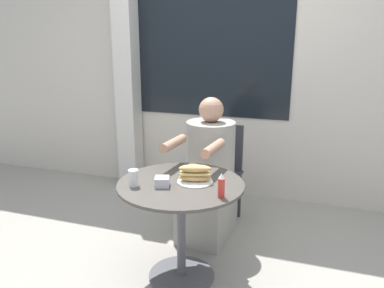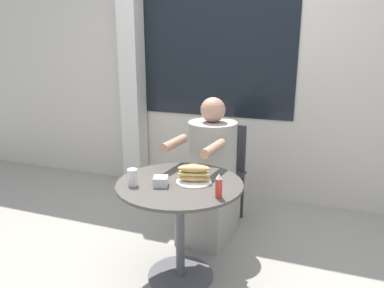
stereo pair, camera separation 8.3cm
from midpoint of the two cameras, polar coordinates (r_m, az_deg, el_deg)
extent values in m
plane|color=gray|center=(2.78, -2.51, -19.48)|extent=(8.00, 8.00, 0.00)
cube|color=beige|center=(3.81, 6.03, 12.59)|extent=(8.00, 0.08, 2.80)
cube|color=black|center=(3.83, 1.78, 14.75)|extent=(1.66, 0.01, 1.40)
cube|color=beige|center=(4.07, -10.40, 9.78)|extent=(0.21, 0.21, 2.40)
cylinder|color=#47423D|center=(2.45, -2.70, -6.13)|extent=(0.83, 0.83, 0.02)
cylinder|color=#515156|center=(2.59, -2.60, -13.15)|extent=(0.06, 0.06, 0.66)
cylinder|color=#515156|center=(2.77, -2.51, -19.32)|extent=(0.46, 0.46, 0.02)
cube|color=#333338|center=(3.32, 3.10, -4.83)|extent=(0.42, 0.42, 0.02)
cube|color=#333338|center=(3.40, 4.20, -0.41)|extent=(0.35, 0.07, 0.42)
cylinder|color=#333338|center=(3.21, 4.76, -9.95)|extent=(0.03, 0.03, 0.43)
cylinder|color=#333338|center=(3.32, -0.69, -8.98)|extent=(0.03, 0.03, 0.43)
cylinder|color=#333338|center=(3.49, 6.57, -7.78)|extent=(0.03, 0.03, 0.43)
cylinder|color=#333338|center=(3.60, 1.52, -6.97)|extent=(0.03, 0.03, 0.43)
cube|color=gray|center=(3.14, 1.47, -10.27)|extent=(0.42, 0.52, 0.45)
cylinder|color=gray|center=(3.03, 2.07, -1.43)|extent=(0.39, 0.39, 0.52)
sphere|color=tan|center=(2.94, 2.13, 5.25)|extent=(0.20, 0.20, 0.20)
cylinder|color=tan|center=(2.61, 2.38, -0.64)|extent=(0.10, 0.32, 0.07)
cylinder|color=tan|center=(2.74, -3.71, 0.11)|extent=(0.10, 0.32, 0.07)
cylinder|color=white|center=(2.45, -0.52, -5.76)|extent=(0.23, 0.23, 0.01)
ellipsoid|color=tan|center=(2.44, -0.53, -5.12)|extent=(0.22, 0.13, 0.05)
cube|color=#D6BC66|center=(2.43, -0.53, -4.44)|extent=(0.21, 0.13, 0.01)
ellipsoid|color=tan|center=(2.42, -0.53, -3.75)|extent=(0.22, 0.13, 0.05)
cylinder|color=silver|center=(2.41, -9.87, -5.23)|extent=(0.06, 0.06, 0.10)
cylinder|color=white|center=(2.39, -9.93, -4.02)|extent=(0.06, 0.06, 0.01)
cube|color=silver|center=(2.39, -5.59, -5.74)|extent=(0.11, 0.11, 0.06)
cylinder|color=red|center=(2.21, 3.40, -6.70)|extent=(0.04, 0.04, 0.12)
cone|color=white|center=(2.18, 3.43, -4.87)|extent=(0.04, 0.04, 0.03)
camera|label=1|loc=(0.04, -90.92, -0.26)|focal=35.00mm
camera|label=2|loc=(0.04, 89.08, 0.26)|focal=35.00mm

